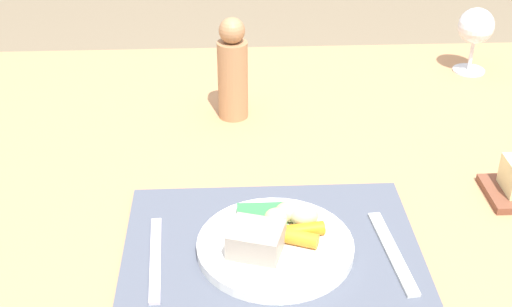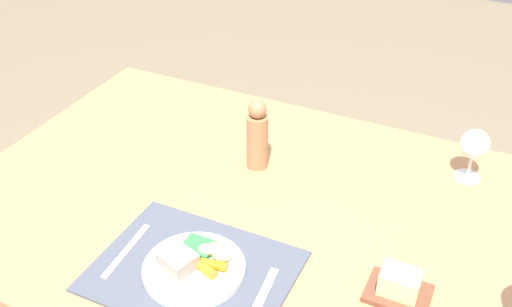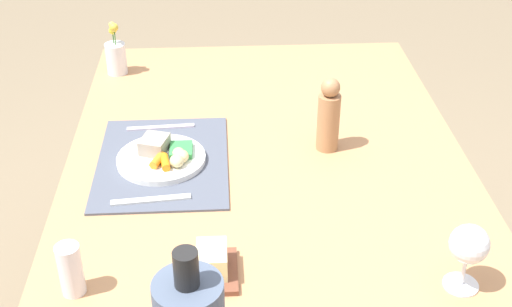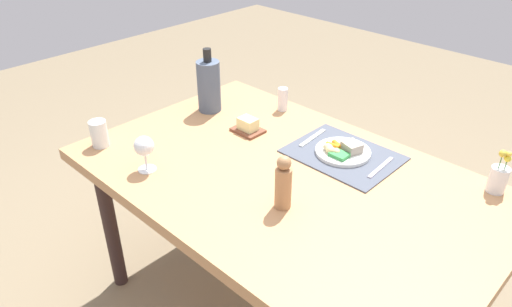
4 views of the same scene
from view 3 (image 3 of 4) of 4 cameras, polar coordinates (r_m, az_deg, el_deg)
dining_table at (r=1.68m, az=1.13°, el=-3.99°), size 1.58×1.01×0.76m
placemat at (r=1.70m, az=-7.87°, el=-0.67°), size 0.42×0.32×0.01m
dinner_plate at (r=1.69m, az=-7.85°, el=-0.23°), size 0.22×0.22×0.05m
fork at (r=1.84m, az=-8.03°, el=2.21°), size 0.03×0.18×0.00m
knife at (r=1.56m, az=-8.85°, el=-3.87°), size 0.04×0.18×0.00m
flower_vase at (r=2.16m, az=-11.73°, el=8.07°), size 0.06×0.06×0.17m
wine_glass at (r=1.34m, az=17.52°, el=-7.45°), size 0.08×0.08×0.14m
butter_dish at (r=1.35m, az=-3.72°, el=-9.30°), size 0.13×0.10×0.06m
pepper_mill at (r=1.71m, az=6.15°, el=3.16°), size 0.06×0.06×0.20m
salt_shaker at (r=1.34m, az=-15.37°, el=-9.42°), size 0.05×0.05×0.11m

